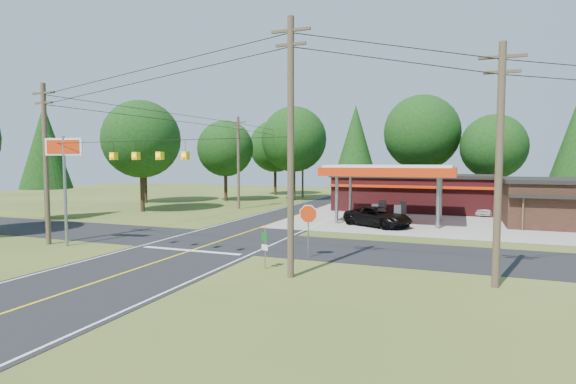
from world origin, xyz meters
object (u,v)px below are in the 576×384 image
(gas_canopy, at_px, (390,172))
(sedan_car, at_px, (487,209))
(big_stop_sign, at_px, (64,165))
(octagonal_stop_sign, at_px, (308,218))
(suv_car, at_px, (378,217))

(gas_canopy, distance_m, sedan_car, 11.88)
(big_stop_sign, height_order, octagonal_stop_sign, big_stop_sign)
(big_stop_sign, bearing_deg, sedan_car, 46.13)
(sedan_car, height_order, big_stop_sign, big_stop_sign)
(gas_canopy, height_order, suv_car, gas_canopy)
(sedan_car, distance_m, big_stop_sign, 36.34)
(octagonal_stop_sign, bearing_deg, suv_car, 83.43)
(gas_canopy, xyz_separation_m, suv_car, (-0.50, -3.00, -3.49))
(gas_canopy, bearing_deg, octagonal_stop_sign, -97.12)
(sedan_car, distance_m, octagonal_stop_sign, 26.06)
(suv_car, height_order, sedan_car, suv_car)
(gas_canopy, bearing_deg, suv_car, -99.46)
(big_stop_sign, distance_m, octagonal_stop_sign, 15.38)
(suv_car, relative_size, octagonal_stop_sign, 1.92)
(sedan_car, bearing_deg, suv_car, -112.64)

